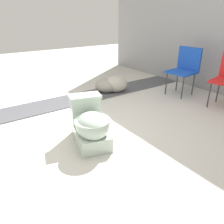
# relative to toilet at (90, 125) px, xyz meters

# --- Properties ---
(ground_plane) EXTENTS (14.00, 14.00, 0.00)m
(ground_plane) POSITION_rel_toilet_xyz_m (-0.24, 0.16, -0.22)
(ground_plane) COLOR beige
(gravel_strip) EXTENTS (0.56, 8.00, 0.01)m
(gravel_strip) POSITION_rel_toilet_xyz_m (-1.35, 0.66, -0.21)
(gravel_strip) COLOR #4C4C51
(gravel_strip) RESTS_ON ground
(toilet) EXTENTS (0.71, 0.52, 0.52)m
(toilet) POSITION_rel_toilet_xyz_m (0.00, 0.00, 0.00)
(toilet) COLOR #B2C6B7
(toilet) RESTS_ON ground
(folding_chair_left) EXTENTS (0.48, 0.48, 0.83)m
(folding_chair_left) POSITION_rel_toilet_xyz_m (-0.50, 2.24, 0.29)
(folding_chair_left) COLOR #1947B2
(folding_chair_left) RESTS_ON ground
(boulder_near) EXTENTS (0.58, 0.59, 0.26)m
(boulder_near) POSITION_rel_toilet_xyz_m (-1.39, 1.15, -0.09)
(boulder_near) COLOR gray
(boulder_near) RESTS_ON ground
(boulder_far) EXTENTS (0.46, 0.51, 0.32)m
(boulder_far) POSITION_rel_toilet_xyz_m (-1.28, 1.29, -0.06)
(boulder_far) COLOR #ADA899
(boulder_far) RESTS_ON ground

